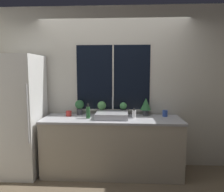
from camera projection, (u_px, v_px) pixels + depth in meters
ground_plane at (111, 183)px, 3.21m from camera, size 14.00×14.00×0.00m
wall_back at (113, 87)px, 3.75m from camera, size 8.00×0.09×2.70m
wall_left at (16, 84)px, 4.66m from camera, size 0.06×7.00×2.70m
wall_right at (219, 85)px, 4.42m from camera, size 0.06×7.00×2.70m
counter at (112, 146)px, 3.47m from camera, size 2.17×0.66×0.90m
refrigerator at (18, 115)px, 3.46m from camera, size 0.70×0.73×1.88m
sink at (112, 115)px, 3.42m from camera, size 0.50×0.47×0.31m
potted_plant_far_left at (80, 106)px, 3.68m from camera, size 0.15×0.15×0.25m
potted_plant_center_left at (102, 107)px, 3.66m from camera, size 0.14×0.14×0.23m
potted_plant_center_right at (123, 108)px, 3.64m from camera, size 0.12×0.12×0.22m
potted_plant_far_right at (146, 105)px, 3.61m from camera, size 0.18×0.18×0.29m
soap_bottle at (134, 114)px, 3.42m from camera, size 0.06×0.06×0.15m
bottle_tall at (88, 112)px, 3.40m from camera, size 0.06×0.06×0.23m
mug_blue at (165, 113)px, 3.54m from camera, size 0.08×0.08×0.10m
mug_red at (69, 113)px, 3.57m from camera, size 0.09×0.09×0.09m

